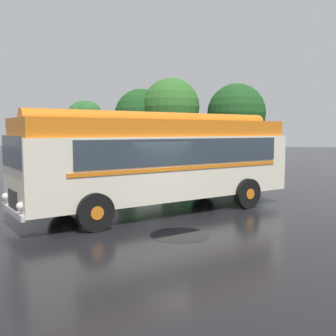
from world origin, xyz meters
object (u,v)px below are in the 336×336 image
object	(u,v)px
vintage_bus	(162,158)
box_van	(67,154)
car_near_left	(108,163)
car_mid_right	(202,164)
car_mid_left	(150,164)

from	to	relation	value
vintage_bus	box_van	bearing A→B (deg)	127.32
vintage_bus	car_near_left	xyz separation A→B (m)	(-5.01, 10.18, -1.05)
vintage_bus	box_van	world-z (taller)	vintage_bus
car_near_left	car_mid_right	xyz separation A→B (m)	(5.89, -0.34, 0.00)
box_van	car_near_left	bearing A→B (deg)	2.05
vintage_bus	car_near_left	size ratio (longest dim) A/B	2.08
car_mid_left	vintage_bus	bearing A→B (deg)	-76.96
car_mid_right	car_near_left	bearing A→B (deg)	176.69
car_near_left	car_mid_right	world-z (taller)	same
car_mid_right	box_van	bearing A→B (deg)	178.36
vintage_bus	car_mid_left	world-z (taller)	vintage_bus
box_van	car_mid_right	bearing A→B (deg)	-1.64
vintage_bus	box_van	size ratio (longest dim) A/B	1.57
car_mid_left	box_van	xyz separation A→B (m)	(-5.47, 0.47, 0.52)
vintage_bus	car_mid_right	size ratio (longest dim) A/B	2.08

